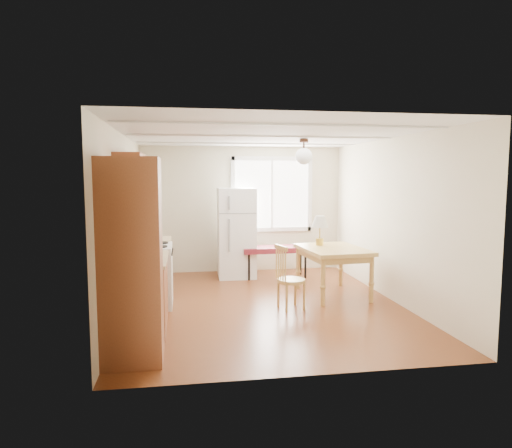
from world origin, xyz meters
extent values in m
cube|color=#4E2310|center=(0.00, 0.00, 0.00)|extent=(4.60, 5.60, 0.12)
cube|color=white|center=(0.00, 0.00, 2.50)|extent=(4.60, 5.60, 0.12)
cube|color=beige|center=(0.00, 2.50, 1.25)|extent=(4.60, 0.10, 2.50)
cube|color=beige|center=(0.00, -2.50, 1.25)|extent=(4.60, 0.10, 2.50)
cube|color=beige|center=(-2.00, 0.00, 1.25)|extent=(0.10, 5.60, 2.50)
cube|color=beige|center=(2.00, 0.00, 1.25)|extent=(0.10, 5.60, 2.50)
cube|color=brown|center=(-1.70, -1.85, 1.05)|extent=(0.60, 0.60, 2.10)
cube|color=brown|center=(-1.70, -0.85, 0.43)|extent=(0.60, 1.10, 0.86)
cube|color=tan|center=(-1.69, -0.85, 0.88)|extent=(0.62, 1.14, 0.04)
cube|color=white|center=(-1.68, 0.20, 0.45)|extent=(0.65, 0.76, 0.90)
cube|color=brown|center=(-1.70, 0.95, 0.43)|extent=(0.60, 0.60, 0.86)
cube|color=brown|center=(-1.83, -0.15, 1.85)|extent=(0.33, 1.60, 0.70)
cube|color=white|center=(0.60, 2.48, 1.55)|extent=(1.50, 0.02, 1.35)
cylinder|color=#311E16|center=(0.70, 0.40, 2.46)|extent=(0.14, 0.14, 0.06)
cylinder|color=#311E16|center=(0.70, 0.40, 2.36)|extent=(0.03, 0.03, 0.16)
sphere|color=white|center=(0.70, 0.40, 2.22)|extent=(0.26, 0.26, 0.26)
cube|color=white|center=(-0.18, 1.95, 0.84)|extent=(0.71, 0.71, 1.69)
cube|color=gray|center=(-0.18, 1.60, 1.24)|extent=(0.69, 0.02, 0.02)
cube|color=gray|center=(-0.36, 1.59, 1.01)|extent=(0.03, 0.03, 1.01)
cube|color=maroon|center=(0.54, 1.77, 0.54)|extent=(1.29, 0.51, 0.10)
cylinder|color=black|center=(0.01, 1.59, 0.24)|extent=(0.04, 0.04, 0.49)
cylinder|color=black|center=(1.08, 1.59, 0.24)|extent=(0.04, 0.04, 0.49)
cylinder|color=black|center=(0.01, 1.95, 0.24)|extent=(0.04, 0.04, 0.49)
cylinder|color=black|center=(1.08, 1.95, 0.24)|extent=(0.04, 0.04, 0.49)
cube|color=#B58E45|center=(1.19, 0.34, 0.74)|extent=(1.03, 1.31, 0.06)
cube|color=#B58E45|center=(1.19, 0.34, 0.66)|extent=(0.92, 1.21, 0.10)
cylinder|color=#B58E45|center=(0.84, -0.24, 0.36)|extent=(0.07, 0.07, 0.71)
cylinder|color=#B58E45|center=(1.63, -0.17, 0.36)|extent=(0.07, 0.07, 0.71)
cylinder|color=#B58E45|center=(0.74, 0.85, 0.36)|extent=(0.07, 0.07, 0.71)
cylinder|color=#B58E45|center=(1.53, 0.92, 0.36)|extent=(0.07, 0.07, 0.71)
cylinder|color=#B58E45|center=(0.35, -0.30, 0.42)|extent=(0.41, 0.41, 0.05)
cylinder|color=#B58E45|center=(0.24, -0.47, 0.21)|extent=(0.04, 0.04, 0.42)
cylinder|color=#B58E45|center=(0.51, -0.40, 0.21)|extent=(0.04, 0.04, 0.42)
cylinder|color=#B58E45|center=(0.18, -0.20, 0.21)|extent=(0.04, 0.04, 0.42)
cylinder|color=#B58E45|center=(0.45, -0.13, 0.21)|extent=(0.04, 0.04, 0.42)
cylinder|color=gold|center=(1.06, 0.66, 0.83)|extent=(0.13, 0.13, 0.11)
cylinder|color=gold|center=(1.06, 0.66, 0.98)|extent=(0.02, 0.02, 0.19)
cone|color=silver|center=(1.06, 0.66, 1.17)|extent=(0.28, 0.28, 0.19)
cube|color=black|center=(-1.72, -1.30, 0.94)|extent=(0.22, 0.25, 0.07)
cube|color=black|center=(-1.72, -1.38, 1.11)|extent=(0.18, 0.10, 0.26)
cylinder|color=black|center=(-1.72, -1.25, 1.03)|extent=(0.13, 0.13, 0.11)
cylinder|color=red|center=(-1.81, -0.71, 0.99)|extent=(0.13, 0.13, 0.19)
sphere|color=red|center=(-1.81, -0.71, 1.12)|extent=(0.07, 0.07, 0.07)
camera|label=1|loc=(-1.17, -6.58, 1.91)|focal=32.00mm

